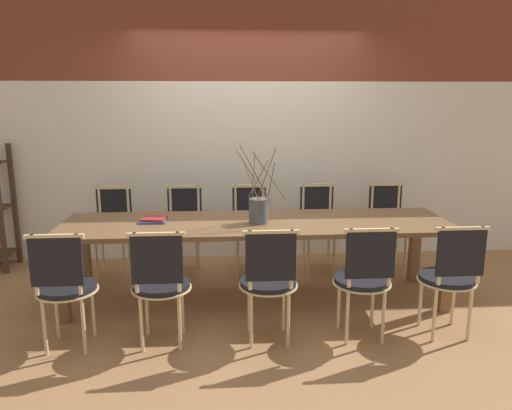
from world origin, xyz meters
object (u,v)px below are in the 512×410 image
(chair_far_center, at_px, (250,225))
(vase_centerpiece, at_px, (259,209))
(chair_near_center, at_px, (269,279))
(dining_table, at_px, (256,230))
(book_stack, at_px, (154,220))

(chair_far_center, xyz_separation_m, vase_centerpiece, (0.03, -0.84, 0.35))
(chair_near_center, bearing_deg, dining_table, 92.85)
(chair_near_center, height_order, chair_far_center, same)
(dining_table, distance_m, chair_far_center, 0.81)
(book_stack, bearing_deg, chair_far_center, 39.28)
(dining_table, relative_size, chair_near_center, 3.76)
(chair_near_center, distance_m, book_stack, 1.29)
(book_stack, bearing_deg, chair_near_center, -42.40)
(chair_near_center, relative_size, chair_far_center, 1.00)
(chair_far_center, relative_size, book_stack, 3.89)
(chair_near_center, bearing_deg, chair_far_center, 91.70)
(vase_centerpiece, distance_m, book_stack, 0.93)
(chair_far_center, bearing_deg, book_stack, 39.28)
(dining_table, distance_m, vase_centerpiece, 0.20)
(chair_near_center, bearing_deg, vase_centerpiece, 91.54)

